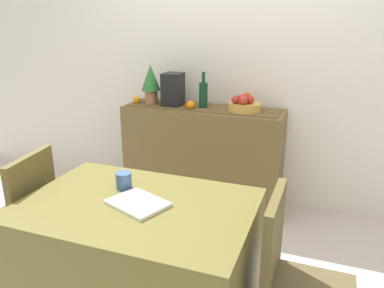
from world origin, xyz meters
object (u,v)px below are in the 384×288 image
(dining_table, at_px, (140,265))
(chair_near_window, at_px, (18,250))
(wine_bottle, at_px, (203,95))
(coffee_maker, at_px, (173,90))
(potted_plant, at_px, (151,81))
(coffee_cup, at_px, (124,181))
(fruit_bowl, at_px, (244,107))
(sideboard_console, at_px, (202,157))
(open_book, at_px, (138,203))

(dining_table, height_order, chair_near_window, chair_near_window)
(wine_bottle, height_order, coffee_maker, wine_bottle)
(potted_plant, distance_m, coffee_cup, 1.48)
(fruit_bowl, height_order, dining_table, fruit_bowl)
(fruit_bowl, bearing_deg, chair_near_window, -125.35)
(dining_table, xyz_separation_m, chair_near_window, (-0.85, 0.00, -0.10))
(wine_bottle, height_order, potted_plant, potted_plant)
(sideboard_console, height_order, potted_plant, potted_plant)
(sideboard_console, xyz_separation_m, dining_table, (0.15, -1.50, -0.08))
(potted_plant, height_order, dining_table, potted_plant)
(chair_near_window, bearing_deg, potted_plant, 82.10)
(coffee_maker, relative_size, potted_plant, 0.82)
(sideboard_console, bearing_deg, coffee_cup, -89.83)
(sideboard_console, xyz_separation_m, coffee_maker, (-0.28, 0.00, 0.59))
(open_book, relative_size, coffee_cup, 3.05)
(open_book, distance_m, coffee_cup, 0.22)
(chair_near_window, bearing_deg, dining_table, -0.14)
(fruit_bowl, distance_m, open_book, 1.53)
(wine_bottle, relative_size, coffee_cup, 3.37)
(dining_table, relative_size, coffee_cup, 12.77)
(wine_bottle, bearing_deg, sideboard_console, 180.00)
(coffee_maker, bearing_deg, potted_plant, 180.00)
(sideboard_console, distance_m, coffee_maker, 0.65)
(fruit_bowl, xyz_separation_m, dining_table, (-0.21, -1.50, -0.57))
(coffee_maker, height_order, open_book, coffee_maker)
(coffee_maker, xyz_separation_m, chair_near_window, (-0.42, -1.49, -0.78))
(coffee_cup, bearing_deg, wine_bottle, 90.02)
(dining_table, bearing_deg, potted_plant, 113.26)
(sideboard_console, xyz_separation_m, open_book, (0.17, -1.51, 0.30))
(fruit_bowl, xyz_separation_m, chair_near_window, (-1.06, -1.49, -0.67))
(wine_bottle, bearing_deg, fruit_bowl, 0.00)
(sideboard_console, distance_m, wine_bottle, 0.57)
(wine_bottle, relative_size, chair_near_window, 0.34)
(open_book, bearing_deg, wine_bottle, 117.46)
(wine_bottle, relative_size, potted_plant, 0.88)
(wine_bottle, bearing_deg, coffee_cup, -89.98)
(sideboard_console, bearing_deg, chair_near_window, -115.02)
(coffee_cup, bearing_deg, potted_plant, 109.95)
(fruit_bowl, distance_m, dining_table, 1.61)
(wine_bottle, distance_m, open_book, 1.54)
(wine_bottle, relative_size, coffee_maker, 1.08)
(fruit_bowl, xyz_separation_m, coffee_maker, (-0.64, 0.00, 0.10))
(sideboard_console, relative_size, wine_bottle, 4.49)
(potted_plant, distance_m, open_book, 1.68)
(open_book, xyz_separation_m, chair_near_window, (-0.86, 0.01, -0.48))
(sideboard_console, xyz_separation_m, fruit_bowl, (0.36, 0.00, 0.49))
(fruit_bowl, height_order, open_book, fruit_bowl)
(coffee_maker, bearing_deg, chair_near_window, -105.71)
(potted_plant, bearing_deg, sideboard_console, 0.00)
(sideboard_console, height_order, open_book, sideboard_console)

